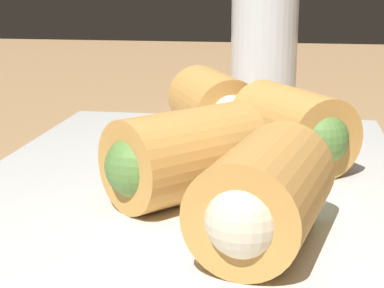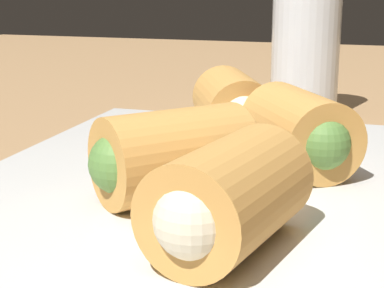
# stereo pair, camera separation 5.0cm
# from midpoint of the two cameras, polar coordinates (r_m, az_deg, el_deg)

# --- Properties ---
(table_surface) EXTENTS (1.80, 1.40, 0.02)m
(table_surface) POSITION_cam_midpoint_polar(r_m,az_deg,el_deg) (0.36, 2.25, -6.51)
(table_surface) COLOR #A87F54
(table_surface) RESTS_ON ground
(serving_plate) EXTENTS (0.32, 0.24, 0.01)m
(serving_plate) POSITION_cam_midpoint_polar(r_m,az_deg,el_deg) (0.36, 4.03, -4.01)
(serving_plate) COLOR silver
(serving_plate) RESTS_ON table_surface
(roll_front_left) EXTENTS (0.08, 0.08, 0.04)m
(roll_front_left) POSITION_cam_midpoint_polar(r_m,az_deg,el_deg) (0.31, 2.37, -1.17)
(roll_front_left) COLOR #D19347
(roll_front_left) RESTS_ON serving_plate
(roll_front_right) EXTENTS (0.08, 0.07, 0.04)m
(roll_front_right) POSITION_cam_midpoint_polar(r_m,az_deg,el_deg) (0.43, 7.06, 3.27)
(roll_front_right) COLOR #D19347
(roll_front_right) RESTS_ON serving_plate
(roll_back_left) EXTENTS (0.08, 0.08, 0.04)m
(roll_back_left) POSITION_cam_midpoint_polar(r_m,az_deg,el_deg) (0.37, 13.67, 0.98)
(roll_back_left) COLOR #D19347
(roll_back_left) RESTS_ON serving_plate
(roll_back_right) EXTENTS (0.08, 0.06, 0.04)m
(roll_back_right) POSITION_cam_midpoint_polar(r_m,az_deg,el_deg) (0.25, 8.63, -5.03)
(roll_back_right) COLOR #D19347
(roll_back_right) RESTS_ON serving_plate
(drinking_glass) EXTENTS (0.06, 0.06, 0.14)m
(drinking_glass) POSITION_cam_midpoint_polar(r_m,az_deg,el_deg) (0.59, 12.56, 9.15)
(drinking_glass) COLOR silver
(drinking_glass) RESTS_ON table_surface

